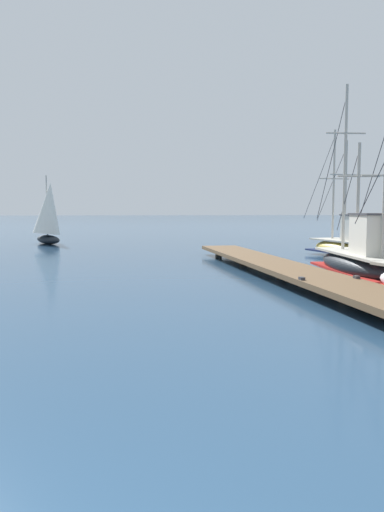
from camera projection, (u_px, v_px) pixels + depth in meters
floating_dock at (281, 267)px, 17.54m from camera, size 3.13×19.11×0.53m
fishing_boat_0 at (361, 259)px, 17.17m from camera, size 1.91×7.76×6.87m
fishing_boat_2 at (348, 245)px, 25.10m from camera, size 2.88×6.63×6.40m
distant_sailboat at (48, 214)px, 34.24m from camera, size 2.77×3.73×4.66m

